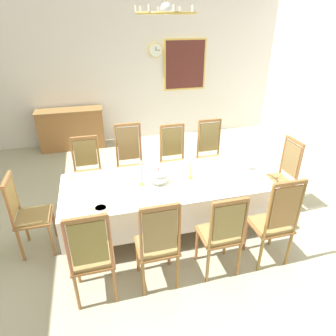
{
  "coord_description": "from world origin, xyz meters",
  "views": [
    {
      "loc": [
        -0.86,
        -3.4,
        2.71
      ],
      "look_at": [
        0.01,
        -0.15,
        0.98
      ],
      "focal_mm": 31.4,
      "sensor_mm": 36.0,
      "label": 1
    }
  ],
  "objects_px": {
    "chair_head_west": "(27,213)",
    "bowl_far_right": "(202,162)",
    "chair_south_d": "(275,221)",
    "chandelier": "(166,12)",
    "bowl_near_right": "(101,209)",
    "dining_table": "(167,186)",
    "chair_south_b": "(158,243)",
    "candlestick_east": "(191,169)",
    "chair_south_a": "(92,255)",
    "spoon_primary": "(71,178)",
    "soup_tureen": "(158,176)",
    "sideboard": "(72,129)",
    "chair_head_east": "(281,175)",
    "chair_south_c": "(222,233)",
    "bowl_near_left": "(79,177)",
    "chair_north_c": "(174,159)",
    "candlestick_west": "(141,176)",
    "framed_painting": "(185,65)",
    "chair_north_d": "(211,154)",
    "chair_north_b": "(130,162)",
    "bowl_far_left": "(166,198)",
    "spoon_secondary": "(92,210)",
    "chair_north_a": "(88,170)",
    "mounted_clock": "(156,50)"
  },
  "relations": [
    {
      "from": "dining_table",
      "to": "chair_north_a",
      "type": "relative_size",
      "value": 2.51
    },
    {
      "from": "chair_north_b",
      "to": "candlestick_east",
      "type": "distance_m",
      "value": 1.22
    },
    {
      "from": "bowl_near_right",
      "to": "chandelier",
      "type": "xyz_separation_m",
      "value": [
        0.89,
        0.44,
        1.99
      ]
    },
    {
      "from": "chair_south_a",
      "to": "chair_south_c",
      "type": "height_order",
      "value": "chair_south_a"
    },
    {
      "from": "chair_head_west",
      "to": "chair_north_c",
      "type": "bearing_deg",
      "value": 114.2
    },
    {
      "from": "chair_south_c",
      "to": "bowl_near_right",
      "type": "relative_size",
      "value": 7.02
    },
    {
      "from": "dining_table",
      "to": "soup_tureen",
      "type": "bearing_deg",
      "value": -180.0
    },
    {
      "from": "chair_south_a",
      "to": "soup_tureen",
      "type": "height_order",
      "value": "chair_south_a"
    },
    {
      "from": "chair_north_c",
      "to": "soup_tureen",
      "type": "xyz_separation_m",
      "value": [
        -0.5,
        -0.97,
        0.26
      ]
    },
    {
      "from": "candlestick_west",
      "to": "chandelier",
      "type": "distance_m",
      "value": 1.9
    },
    {
      "from": "bowl_near_right",
      "to": "chair_south_d",
      "type": "bearing_deg",
      "value": -15.43
    },
    {
      "from": "chair_head_west",
      "to": "bowl_far_right",
      "type": "relative_size",
      "value": 5.99
    },
    {
      "from": "chair_south_c",
      "to": "spoon_secondary",
      "type": "height_order",
      "value": "chair_south_c"
    },
    {
      "from": "chair_south_d",
      "to": "bowl_far_right",
      "type": "xyz_separation_m",
      "value": [
        -0.38,
        1.38,
        0.16
      ]
    },
    {
      "from": "chair_south_a",
      "to": "chair_head_west",
      "type": "distance_m",
      "value": 1.22
    },
    {
      "from": "chair_north_c",
      "to": "spoon_secondary",
      "type": "relative_size",
      "value": 6.6
    },
    {
      "from": "chair_south_b",
      "to": "spoon_primary",
      "type": "relative_size",
      "value": 6.57
    },
    {
      "from": "candlestick_east",
      "to": "sideboard",
      "type": "height_order",
      "value": "candlestick_east"
    },
    {
      "from": "chair_north_d",
      "to": "bowl_near_right",
      "type": "relative_size",
      "value": 7.68
    },
    {
      "from": "chair_south_b",
      "to": "spoon_secondary",
      "type": "xyz_separation_m",
      "value": [
        -0.64,
        0.56,
        0.16
      ]
    },
    {
      "from": "chair_south_c",
      "to": "bowl_near_left",
      "type": "relative_size",
      "value": 7.03
    },
    {
      "from": "chair_head_east",
      "to": "bowl_far_right",
      "type": "xyz_separation_m",
      "value": [
        -1.12,
        0.41,
        0.18
      ]
    },
    {
      "from": "chair_north_d",
      "to": "soup_tureen",
      "type": "bearing_deg",
      "value": 40.0
    },
    {
      "from": "chair_south_a",
      "to": "spoon_primary",
      "type": "bearing_deg",
      "value": 98.34
    },
    {
      "from": "chair_north_b",
      "to": "bowl_far_right",
      "type": "distance_m",
      "value": 1.17
    },
    {
      "from": "chair_north_a",
      "to": "mounted_clock",
      "type": "height_order",
      "value": "mounted_clock"
    },
    {
      "from": "mounted_clock",
      "to": "framed_painting",
      "type": "bearing_deg",
      "value": 0.75
    },
    {
      "from": "chair_head_east",
      "to": "chandelier",
      "type": "distance_m",
      "value": 2.8
    },
    {
      "from": "chair_head_west",
      "to": "bowl_far_left",
      "type": "xyz_separation_m",
      "value": [
        1.65,
        -0.41,
        0.2
      ]
    },
    {
      "from": "candlestick_west",
      "to": "spoon_primary",
      "type": "relative_size",
      "value": 2.01
    },
    {
      "from": "chandelier",
      "to": "chair_north_c",
      "type": "bearing_deg",
      "value": 68.48
    },
    {
      "from": "chair_north_c",
      "to": "candlestick_west",
      "type": "xyz_separation_m",
      "value": [
        -0.72,
        -0.97,
        0.29
      ]
    },
    {
      "from": "chair_north_d",
      "to": "candlestick_east",
      "type": "xyz_separation_m",
      "value": [
        -0.71,
        -0.97,
        0.29
      ]
    },
    {
      "from": "candlestick_west",
      "to": "sideboard",
      "type": "xyz_separation_m",
      "value": [
        -1.01,
        3.38,
        -0.44
      ]
    },
    {
      "from": "soup_tureen",
      "to": "sideboard",
      "type": "xyz_separation_m",
      "value": [
        -1.23,
        3.38,
        -0.4
      ]
    },
    {
      "from": "chair_south_b",
      "to": "candlestick_west",
      "type": "height_order",
      "value": "chair_south_b"
    },
    {
      "from": "chair_north_b",
      "to": "framed_painting",
      "type": "distance_m",
      "value": 3.36
    },
    {
      "from": "chair_north_d",
      "to": "bowl_near_left",
      "type": "relative_size",
      "value": 7.69
    },
    {
      "from": "dining_table",
      "to": "chandelier",
      "type": "xyz_separation_m",
      "value": [
        -0.0,
        0.0,
        2.08
      ]
    },
    {
      "from": "chair_south_c",
      "to": "bowl_far_left",
      "type": "height_order",
      "value": "chair_south_c"
    },
    {
      "from": "chair_south_b",
      "to": "bowl_far_right",
      "type": "xyz_separation_m",
      "value": [
        1.01,
        1.38,
        0.18
      ]
    },
    {
      "from": "chair_north_d",
      "to": "framed_painting",
      "type": "xyz_separation_m",
      "value": [
        0.36,
        2.66,
        1.1
      ]
    },
    {
      "from": "chair_south_b",
      "to": "candlestick_east",
      "type": "relative_size",
      "value": 3.18
    },
    {
      "from": "chandelier",
      "to": "chair_south_c",
      "type": "bearing_deg",
      "value": -68.39
    },
    {
      "from": "chair_head_west",
      "to": "chair_head_east",
      "type": "bearing_deg",
      "value": 90.0
    },
    {
      "from": "dining_table",
      "to": "bowl_far_right",
      "type": "bearing_deg",
      "value": 31.85
    },
    {
      "from": "chair_south_d",
      "to": "mounted_clock",
      "type": "height_order",
      "value": "mounted_clock"
    },
    {
      "from": "chair_south_a",
      "to": "framed_painting",
      "type": "xyz_separation_m",
      "value": [
        2.43,
        4.6,
        1.11
      ]
    },
    {
      "from": "chair_south_d",
      "to": "chandelier",
      "type": "bearing_deg",
      "value": 137.02
    },
    {
      "from": "chair_north_b",
      "to": "chair_north_d",
      "type": "distance_m",
      "value": 1.39
    }
  ]
}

